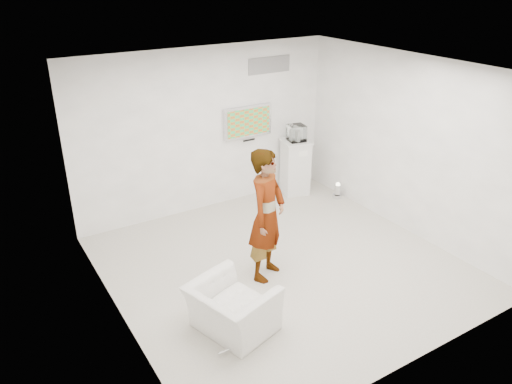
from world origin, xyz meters
TOP-DOWN VIEW (x-y plane):
  - room at (0.00, 0.00)m, footprint 5.01×5.01m
  - tv at (0.85, 2.45)m, footprint 1.00×0.08m
  - logo_decal at (1.35, 2.49)m, footprint 0.90×0.02m
  - person at (-0.34, -0.07)m, footprint 0.87×0.79m
  - armchair at (-1.38, -0.89)m, footprint 1.11×1.20m
  - pedestal at (1.76, 2.12)m, footprint 0.65×0.65m
  - floor_uplight at (2.33, 1.47)m, footprint 0.23×0.23m
  - vitrine at (1.76, 2.12)m, footprint 0.37×0.37m
  - console at (1.76, 2.12)m, footprint 0.07×0.17m
  - wii_remote at (-0.21, 0.19)m, footprint 0.09×0.15m

SIDE VIEW (x-z plane):
  - floor_uplight at x=2.33m, z-range 0.00..0.31m
  - armchair at x=-1.38m, z-range 0.00..0.65m
  - pedestal at x=1.76m, z-range 0.00..1.11m
  - person at x=-0.34m, z-range 0.00..1.99m
  - console at x=1.76m, z-range 1.11..1.33m
  - vitrine at x=1.76m, z-range 1.11..1.42m
  - room at x=0.00m, z-range 0.00..3.00m
  - tv at x=0.85m, z-range 1.25..1.85m
  - wii_remote at x=-0.21m, z-range 1.77..1.81m
  - logo_decal at x=1.35m, z-range 2.40..2.70m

